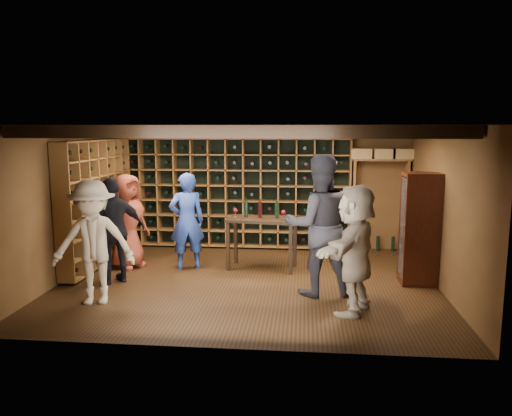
# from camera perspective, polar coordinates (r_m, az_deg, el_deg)

# --- Properties ---
(ground) EXTENTS (6.00, 6.00, 0.00)m
(ground) POSITION_cam_1_polar(r_m,az_deg,el_deg) (8.19, -0.94, -8.41)
(ground) COLOR #301D0D
(ground) RESTS_ON ground
(room_shell) EXTENTS (6.00, 6.00, 6.00)m
(room_shell) POSITION_cam_1_polar(r_m,az_deg,el_deg) (7.86, -0.94, 8.77)
(room_shell) COLOR brown
(room_shell) RESTS_ON ground
(wine_rack_back) EXTENTS (4.65, 0.30, 2.20)m
(wine_rack_back) POSITION_cam_1_polar(r_m,az_deg,el_deg) (10.27, -2.40, 1.74)
(wine_rack_back) COLOR brown
(wine_rack_back) RESTS_ON ground
(wine_rack_left) EXTENTS (0.30, 2.65, 2.20)m
(wine_rack_left) POSITION_cam_1_polar(r_m,az_deg,el_deg) (9.45, -17.69, 0.67)
(wine_rack_left) COLOR brown
(wine_rack_left) RESTS_ON ground
(crate_shelf) EXTENTS (1.20, 0.32, 2.07)m
(crate_shelf) POSITION_cam_1_polar(r_m,az_deg,el_deg) (10.23, 14.11, 3.80)
(crate_shelf) COLOR brown
(crate_shelf) RESTS_ON ground
(display_cabinet) EXTENTS (0.55, 0.50, 1.75)m
(display_cabinet) POSITION_cam_1_polar(r_m,az_deg,el_deg) (8.32, 18.14, -2.50)
(display_cabinet) COLOR #35130A
(display_cabinet) RESTS_ON ground
(man_blue_shirt) EXTENTS (0.73, 0.62, 1.71)m
(man_blue_shirt) POSITION_cam_1_polar(r_m,az_deg,el_deg) (8.83, -7.91, -1.50)
(man_blue_shirt) COLOR navy
(man_blue_shirt) RESTS_ON ground
(man_grey_suit) EXTENTS (1.15, 0.97, 2.09)m
(man_grey_suit) POSITION_cam_1_polar(r_m,az_deg,el_deg) (7.42, 7.18, -1.99)
(man_grey_suit) COLOR black
(man_grey_suit) RESTS_ON ground
(guest_red_floral) EXTENTS (0.85, 0.97, 1.68)m
(guest_red_floral) POSITION_cam_1_polar(r_m,az_deg,el_deg) (9.11, -14.43, -1.48)
(guest_red_floral) COLOR maroon
(guest_red_floral) RESTS_ON ground
(guest_woman_black) EXTENTS (1.04, 0.96, 1.71)m
(guest_woman_black) POSITION_cam_1_polar(r_m,az_deg,el_deg) (8.27, -15.91, -2.49)
(guest_woman_black) COLOR black
(guest_woman_black) RESTS_ON ground
(guest_khaki) EXTENTS (1.24, 0.85, 1.76)m
(guest_khaki) POSITION_cam_1_polar(r_m,az_deg,el_deg) (7.38, -18.11, -3.75)
(guest_khaki) COLOR #9B8A6B
(guest_khaki) RESTS_ON ground
(guest_beige) EXTENTS (1.13, 1.69, 1.74)m
(guest_beige) POSITION_cam_1_polar(r_m,az_deg,el_deg) (6.79, 11.26, -4.63)
(guest_beige) COLOR gray
(guest_beige) RESTS_ON ground
(tasting_table) EXTENTS (1.27, 0.75, 1.19)m
(tasting_table) POSITION_cam_1_polar(r_m,az_deg,el_deg) (8.75, 0.67, -1.89)
(tasting_table) COLOR black
(tasting_table) RESTS_ON ground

